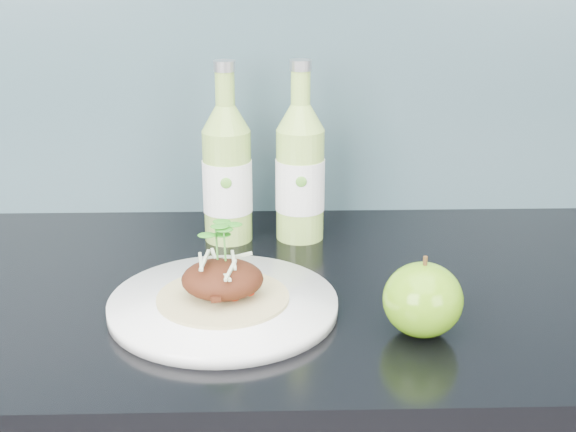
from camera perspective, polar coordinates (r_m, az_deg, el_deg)
name	(u,v)px	position (r m, az deg, el deg)	size (l,w,h in m)	color
dinner_plate	(223,305)	(0.98, -4.63, -6.33)	(0.35, 0.35, 0.02)	white
pork_taco	(222,277)	(0.96, -4.69, -4.36)	(0.16, 0.16, 0.10)	tan
green_apple	(423,300)	(0.92, 9.57, -5.89)	(0.09, 0.09, 0.10)	#40870E
cider_bottle_left	(227,174)	(1.17, -4.35, 2.99)	(0.07, 0.08, 0.26)	#8BB54B
cider_bottle_right	(300,173)	(1.17, 0.87, 3.09)	(0.10, 0.10, 0.26)	#9AC753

